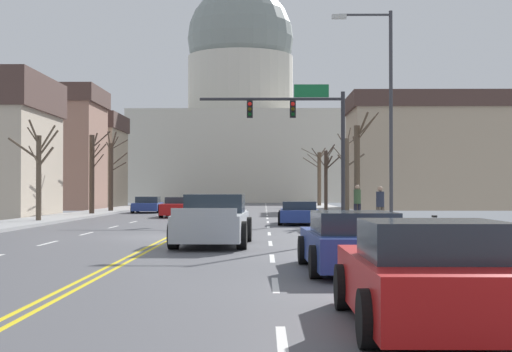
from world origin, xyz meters
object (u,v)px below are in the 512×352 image
object	(u,v)px
street_lamp_right	(383,101)
sedan_near_04	(429,278)
bicycle_parked	(433,232)
sedan_oncoming_01	(148,205)
sedan_oncoming_00	(178,208)
pedestrian_00	(357,201)
sedan_near_01	(222,217)
signal_gantry	(303,123)
pickup_truck_near_02	(213,222)
sedan_near_00	(299,213)
pedestrian_01	(380,204)
sedan_near_03	(351,243)

from	to	relation	value
street_lamp_right	sedan_near_04	size ratio (longest dim) A/B	1.98
bicycle_parked	sedan_oncoming_01	bearing A→B (deg)	111.60
sedan_oncoming_00	pedestrian_00	world-z (taller)	pedestrian_00
sedan_near_01	sedan_near_04	distance (m)	20.77
street_lamp_right	sedan_oncoming_01	bearing A→B (deg)	116.58
signal_gantry	pickup_truck_near_02	size ratio (longest dim) A/B	1.44
sedan_near_00	sedan_oncoming_00	world-z (taller)	sedan_oncoming_00
bicycle_parked	pedestrian_00	bearing A→B (deg)	91.51
pedestrian_00	pedestrian_01	size ratio (longest dim) A/B	1.05
sedan_near_04	bicycle_parked	bearing A→B (deg)	77.34
sedan_oncoming_01	pedestrian_00	world-z (taller)	pedestrian_00
sedan_oncoming_00	pedestrian_01	distance (m)	18.14
sedan_oncoming_01	sedan_near_00	bearing A→B (deg)	-60.92
sedan_near_00	sedan_oncoming_01	xyz separation A→B (m)	(-10.21, 18.35, 0.02)
signal_gantry	pickup_truck_near_02	world-z (taller)	signal_gantry
street_lamp_right	sedan_near_04	xyz separation A→B (m)	(-2.58, -19.97, -4.51)
street_lamp_right	sedan_near_00	distance (m)	9.52
pedestrian_00	sedan_near_04	bearing A→B (deg)	-95.14
sedan_oncoming_00	bicycle_parked	size ratio (longest dim) A/B	2.64
sedan_near_03	sedan_oncoming_01	size ratio (longest dim) A/B	1.03
sedan_near_00	sedan_near_03	bearing A→B (deg)	-89.73
sedan_near_04	pedestrian_01	bearing A→B (deg)	82.82
sedan_near_00	pedestrian_01	distance (m)	6.11
signal_gantry	pedestrian_00	xyz separation A→B (m)	(2.30, -5.01, -4.18)
street_lamp_right	sedan_oncoming_01	size ratio (longest dim) A/B	1.89
sedan_near_03	pedestrian_00	size ratio (longest dim) A/B	2.61
pickup_truck_near_02	bicycle_parked	size ratio (longest dim) A/B	3.10
signal_gantry	bicycle_parked	xyz separation A→B (m)	(2.69, -19.48, -4.82)
pedestrian_00	sedan_near_03	bearing A→B (deg)	-97.32
pedestrian_00	sedan_near_00	bearing A→B (deg)	163.20
sedan_near_01	sedan_near_00	bearing A→B (deg)	65.51
street_lamp_right	sedan_near_01	bearing A→B (deg)	175.68
signal_gantry	bicycle_parked	distance (m)	20.25
signal_gantry	sedan_near_03	distance (m)	25.97
signal_gantry	street_lamp_right	xyz separation A→B (m)	(2.46, -12.01, -0.19)
street_lamp_right	sedan_near_00	bearing A→B (deg)	110.29
sedan_near_03	sedan_near_04	distance (m)	6.45
signal_gantry	sedan_near_04	bearing A→B (deg)	-90.22
signal_gantry	sedan_near_00	xyz separation A→B (m)	(-0.44, -4.18, -4.77)
sedan_oncoming_01	bicycle_parked	world-z (taller)	sedan_oncoming_01
sedan_near_00	bicycle_parked	size ratio (longest dim) A/B	2.69
sedan_near_04	sedan_near_00	bearing A→B (deg)	90.65
street_lamp_right	sedan_oncoming_01	xyz separation A→B (m)	(-13.10, 26.18, -4.57)
bicycle_parked	sedan_near_01	bearing A→B (deg)	129.16
street_lamp_right	sedan_near_04	bearing A→B (deg)	-97.36
sedan_oncoming_01	bicycle_parked	size ratio (longest dim) A/B	2.53
sedan_near_03	sedan_oncoming_00	bearing A→B (deg)	102.86
pedestrian_01	bicycle_parked	distance (m)	10.12
sedan_near_03	sedan_oncoming_01	bearing A→B (deg)	104.55
signal_gantry	street_lamp_right	distance (m)	12.26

